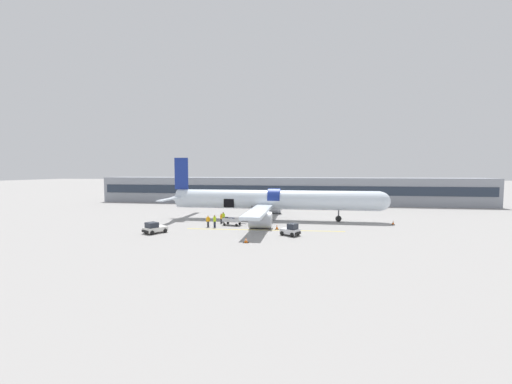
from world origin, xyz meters
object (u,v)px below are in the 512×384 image
object	(u,v)px
baggage_cart_loading	(232,221)
ground_crew_loader_a	(215,221)
ground_crew_loader_b	(223,217)
ground_crew_supervisor	(208,221)
baggage_tug_mid	(291,231)
baggage_tug_lead	(154,228)
airplane	(271,201)
ground_crew_driver	(221,218)

from	to	relation	value
baggage_cart_loading	ground_crew_loader_a	xyz separation A→B (m)	(-2.04, -2.16, 0.35)
ground_crew_loader_b	ground_crew_supervisor	size ratio (longest dim) A/B	0.97
baggage_cart_loading	ground_crew_loader_b	bearing A→B (deg)	130.39
baggage_tug_mid	baggage_tug_lead	bearing A→B (deg)	-175.88
baggage_cart_loading	baggage_tug_mid	bearing A→B (deg)	-34.19
airplane	baggage_tug_mid	size ratio (longest dim) A/B	13.74
baggage_tug_mid	ground_crew_driver	size ratio (longest dim) A/B	1.71
airplane	ground_crew_driver	distance (m)	8.92
baggage_tug_mid	ground_crew_loader_b	world-z (taller)	ground_crew_loader_b
airplane	ground_crew_loader_b	bearing A→B (deg)	-153.13
ground_crew_loader_a	airplane	bearing A→B (deg)	48.43
baggage_tug_mid	ground_crew_supervisor	xyz separation A→B (m)	(-12.11, 4.15, 0.25)
ground_crew_driver	baggage_tug_lead	bearing A→B (deg)	-127.06
ground_crew_driver	ground_crew_supervisor	bearing A→B (deg)	-107.63
ground_crew_loader_b	baggage_tug_mid	bearing A→B (deg)	-37.58
baggage_tug_lead	ground_crew_supervisor	size ratio (longest dim) A/B	1.96
baggage_tug_mid	baggage_cart_loading	bearing A→B (deg)	145.81
baggage_tug_lead	baggage_tug_mid	xyz separation A→B (m)	(17.65, 1.27, 0.00)
ground_crew_loader_b	ground_crew_supervisor	bearing A→B (deg)	-104.08
airplane	ground_crew_loader_a	size ratio (longest dim) A/B	20.26
baggage_tug_lead	ground_crew_supervisor	world-z (taller)	ground_crew_supervisor
airplane	ground_crew_supervisor	xyz separation A→B (m)	(-8.27, -7.97, -2.31)
baggage_tug_lead	ground_crew_loader_b	world-z (taller)	ground_crew_loader_b
ground_crew_loader_a	ground_crew_driver	bearing A→B (deg)	89.93
ground_crew_loader_b	ground_crew_driver	world-z (taller)	ground_crew_loader_b
airplane	ground_crew_loader_a	xyz separation A→B (m)	(-7.23, -8.15, -2.25)
baggage_tug_mid	ground_crew_loader_b	size ratio (longest dim) A/B	1.62
baggage_tug_lead	baggage_tug_mid	size ratio (longest dim) A/B	1.24
baggage_tug_mid	ground_crew_supervisor	size ratio (longest dim) A/B	1.58
baggage_tug_lead	ground_crew_loader_b	size ratio (longest dim) A/B	2.01
airplane	baggage_cart_loading	xyz separation A→B (m)	(-5.18, -5.99, -2.60)
baggage_tug_mid	ground_crew_loader_b	distance (m)	13.91
baggage_tug_lead	ground_crew_driver	xyz separation A→B (m)	(6.59, 8.72, 0.18)
ground_crew_loader_a	baggage_tug_lead	bearing A→B (deg)	-141.46
airplane	ground_crew_supervisor	size ratio (longest dim) A/B	21.69
baggage_cart_loading	ground_crew_loader_a	size ratio (longest dim) A/B	2.06
baggage_cart_loading	ground_crew_driver	world-z (taller)	ground_crew_driver
airplane	baggage_cart_loading	size ratio (longest dim) A/B	9.83
airplane	ground_crew_loader_a	bearing A→B (deg)	-131.57
ground_crew_supervisor	baggage_tug_lead	bearing A→B (deg)	-135.60
baggage_tug_mid	ground_crew_loader_a	world-z (taller)	ground_crew_loader_a
baggage_tug_mid	baggage_cart_loading	xyz separation A→B (m)	(-9.02, 6.13, -0.04)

